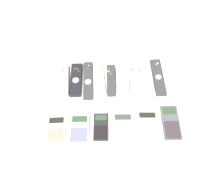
{
  "coord_description": "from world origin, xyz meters",
  "views": [
    {
      "loc": [
        -0.02,
        -0.47,
        0.89
      ],
      "look_at": [
        0.0,
        0.03,
        0.01
      ],
      "focal_mm": 35.0,
      "sensor_mm": 36.0,
      "label": 1
    }
  ],
  "objects_px": {
    "remote_6": "(134,78)",
    "calculator_4": "(148,124)",
    "calculator_5": "(171,122)",
    "remote_4": "(110,80)",
    "remote_2": "(88,80)",
    "calculator_2": "(101,127)",
    "calculator_1": "(79,129)",
    "remote_0": "(63,81)",
    "remote_5": "(122,80)",
    "remote_3": "(99,79)",
    "remote_8": "(158,77)",
    "calculator_3": "(123,127)",
    "remote_1": "(76,80)",
    "calculator_0": "(56,129)",
    "remote_7": "(146,77)"
  },
  "relations": [
    {
      "from": "calculator_5",
      "to": "remote_5",
      "type": "bearing_deg",
      "value": 132.07
    },
    {
      "from": "remote_6",
      "to": "calculator_2",
      "type": "relative_size",
      "value": 1.63
    },
    {
      "from": "remote_3",
      "to": "calculator_5",
      "type": "height_order",
      "value": "remote_3"
    },
    {
      "from": "calculator_1",
      "to": "calculator_3",
      "type": "xyz_separation_m",
      "value": [
        0.19,
        0.0,
        0.0
      ]
    },
    {
      "from": "remote_1",
      "to": "remote_6",
      "type": "xyz_separation_m",
      "value": [
        0.28,
        -0.0,
        -0.0
      ]
    },
    {
      "from": "remote_3",
      "to": "calculator_0",
      "type": "xyz_separation_m",
      "value": [
        -0.19,
        -0.25,
        -0.0
      ]
    },
    {
      "from": "calculator_4",
      "to": "calculator_5",
      "type": "xyz_separation_m",
      "value": [
        0.1,
        0.0,
        0.0
      ]
    },
    {
      "from": "calculator_1",
      "to": "remote_0",
      "type": "bearing_deg",
      "value": 110.08
    },
    {
      "from": "remote_7",
      "to": "calculator_2",
      "type": "distance_m",
      "value": 0.34
    },
    {
      "from": "remote_1",
      "to": "calculator_0",
      "type": "height_order",
      "value": "remote_1"
    },
    {
      "from": "remote_6",
      "to": "calculator_1",
      "type": "distance_m",
      "value": 0.36
    },
    {
      "from": "remote_3",
      "to": "calculator_3",
      "type": "distance_m",
      "value": 0.27
    },
    {
      "from": "remote_6",
      "to": "remote_0",
      "type": "bearing_deg",
      "value": -177.6
    },
    {
      "from": "remote_7",
      "to": "calculator_3",
      "type": "height_order",
      "value": "same"
    },
    {
      "from": "remote_4",
      "to": "remote_8",
      "type": "distance_m",
      "value": 0.24
    },
    {
      "from": "remote_5",
      "to": "calculator_2",
      "type": "relative_size",
      "value": 1.26
    },
    {
      "from": "calculator_5",
      "to": "calculator_2",
      "type": "bearing_deg",
      "value": -177.1
    },
    {
      "from": "calculator_5",
      "to": "remote_4",
      "type": "bearing_deg",
      "value": 139.28
    },
    {
      "from": "calculator_1",
      "to": "calculator_4",
      "type": "distance_m",
      "value": 0.3
    },
    {
      "from": "remote_3",
      "to": "remote_6",
      "type": "relative_size",
      "value": 0.83
    },
    {
      "from": "remote_6",
      "to": "calculator_0",
      "type": "distance_m",
      "value": 0.44
    },
    {
      "from": "remote_2",
      "to": "calculator_4",
      "type": "height_order",
      "value": "remote_2"
    },
    {
      "from": "remote_1",
      "to": "calculator_5",
      "type": "bearing_deg",
      "value": -29.2
    },
    {
      "from": "remote_6",
      "to": "calculator_3",
      "type": "distance_m",
      "value": 0.26
    },
    {
      "from": "remote_3",
      "to": "remote_4",
      "type": "bearing_deg",
      "value": -13.97
    },
    {
      "from": "remote_1",
      "to": "remote_2",
      "type": "bearing_deg",
      "value": -2.08
    },
    {
      "from": "remote_2",
      "to": "calculator_0",
      "type": "distance_m",
      "value": 0.28
    },
    {
      "from": "remote_1",
      "to": "remote_4",
      "type": "xyz_separation_m",
      "value": [
        0.17,
        -0.01,
        0.0
      ]
    },
    {
      "from": "calculator_1",
      "to": "calculator_2",
      "type": "relative_size",
      "value": 1.03
    },
    {
      "from": "calculator_4",
      "to": "calculator_5",
      "type": "bearing_deg",
      "value": 3.68
    },
    {
      "from": "remote_7",
      "to": "calculator_1",
      "type": "bearing_deg",
      "value": -145.3
    },
    {
      "from": "remote_3",
      "to": "calculator_0",
      "type": "height_order",
      "value": "remote_3"
    },
    {
      "from": "remote_1",
      "to": "remote_8",
      "type": "bearing_deg",
      "value": 0.83
    },
    {
      "from": "remote_8",
      "to": "calculator_1",
      "type": "height_order",
      "value": "remote_8"
    },
    {
      "from": "remote_4",
      "to": "calculator_3",
      "type": "relative_size",
      "value": 1.39
    },
    {
      "from": "remote_1",
      "to": "calculator_0",
      "type": "distance_m",
      "value": 0.26
    },
    {
      "from": "remote_4",
      "to": "calculator_0",
      "type": "bearing_deg",
      "value": -134.01
    },
    {
      "from": "remote_2",
      "to": "calculator_2",
      "type": "distance_m",
      "value": 0.25
    },
    {
      "from": "remote_1",
      "to": "calculator_2",
      "type": "xyz_separation_m",
      "value": [
        0.11,
        -0.25,
        -0.0
      ]
    },
    {
      "from": "remote_8",
      "to": "remote_0",
      "type": "bearing_deg",
      "value": -179.82
    },
    {
      "from": "remote_8",
      "to": "calculator_2",
      "type": "bearing_deg",
      "value": -139.27
    },
    {
      "from": "calculator_4",
      "to": "calculator_3",
      "type": "bearing_deg",
      "value": -171.96
    },
    {
      "from": "remote_6",
      "to": "calculator_1",
      "type": "height_order",
      "value": "remote_6"
    },
    {
      "from": "calculator_0",
      "to": "calculator_3",
      "type": "xyz_separation_m",
      "value": [
        0.29,
        -0.0,
        0.0
      ]
    },
    {
      "from": "remote_8",
      "to": "calculator_3",
      "type": "height_order",
      "value": "same"
    },
    {
      "from": "remote_4",
      "to": "remote_6",
      "type": "bearing_deg",
      "value": 4.95
    },
    {
      "from": "calculator_0",
      "to": "remote_0",
      "type": "bearing_deg",
      "value": 85.89
    },
    {
      "from": "remote_6",
      "to": "calculator_4",
      "type": "distance_m",
      "value": 0.24
    },
    {
      "from": "calculator_4",
      "to": "calculator_0",
      "type": "bearing_deg",
      "value": -175.58
    },
    {
      "from": "remote_3",
      "to": "remote_4",
      "type": "height_order",
      "value": "remote_4"
    }
  ]
}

